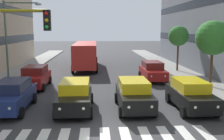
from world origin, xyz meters
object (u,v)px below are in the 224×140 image
car_0 (190,94)px  bus_behind_traffic (86,53)px  car_3 (12,95)px  car_row2_1 (35,77)px  car_2 (75,95)px  car_row2_0 (152,71)px  street_lamp_right (12,33)px  street_tree_1 (213,38)px  street_tree_2 (178,36)px  car_1 (134,94)px

car_0 → bus_behind_traffic: size_ratio=0.42×
car_3 → car_row2_1: bearing=-89.6°
car_0 → car_2: size_ratio=1.00×
car_row2_0 → car_row2_1: size_ratio=1.00×
bus_behind_traffic → street_lamp_right: street_lamp_right is taller
car_2 → car_0: bearing=178.6°
car_0 → street_tree_1: size_ratio=0.86×
bus_behind_traffic → street_tree_2: bearing=161.5°
car_3 → bus_behind_traffic: size_ratio=0.42×
car_3 → car_row2_1: 5.89m
car_0 → car_1: size_ratio=1.00×
car_1 → street_tree_2: street_tree_2 is taller
car_2 → street_lamp_right: size_ratio=0.66×
car_row2_1 → street_tree_2: 15.64m
car_row2_0 → bus_behind_traffic: bus_behind_traffic is taller
car_2 → street_lamp_right: street_lamp_right is taller
car_1 → street_lamp_right: bearing=-39.9°
car_3 → car_row2_0: 12.83m
car_3 → car_row2_1: same height
street_lamp_right → street_tree_1: bearing=170.7°
car_row2_0 → street_tree_2: street_tree_2 is taller
car_2 → car_row2_0: (-6.31, -8.37, 0.00)m
street_lamp_right → car_1: bearing=140.1°
car_0 → car_3: (10.29, -0.41, 0.00)m
car_1 → bus_behind_traffic: bus_behind_traffic is taller
car_row2_0 → car_0: bearing=92.4°
street_tree_1 → street_tree_2: 7.91m
car_1 → car_row2_0: 8.80m
car_0 → street_lamp_right: (12.39, -7.84, 3.45)m
bus_behind_traffic → car_1: bearing=101.8°
bus_behind_traffic → street_tree_2: (-10.08, 3.37, 2.01)m
bus_behind_traffic → street_tree_2: size_ratio=2.17×
car_0 → car_2: (6.67, -0.16, 0.00)m
car_0 → car_1: bearing=-3.9°
car_0 → car_row2_1: bearing=-31.4°
car_3 → car_1: bearing=178.5°
car_0 → street_lamp_right: bearing=-32.3°
car_row2_1 → bus_behind_traffic: size_ratio=0.42×
car_3 → bus_behind_traffic: bearing=-102.6°
car_2 → street_tree_1: bearing=-153.6°
car_row2_0 → bus_behind_traffic: bearing=-51.7°
street_tree_1 → car_2: bearing=26.4°
car_3 → street_tree_1: bearing=-160.8°
car_1 → car_row2_1: bearing=-40.7°
car_row2_1 → street_tree_2: street_tree_2 is taller
street_lamp_right → street_tree_1: 16.17m
car_2 → street_tree_2: street_tree_2 is taller
car_0 → car_row2_1: same height
car_1 → bus_behind_traffic: bearing=-78.2°
street_tree_1 → car_row2_0: bearing=-40.0°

